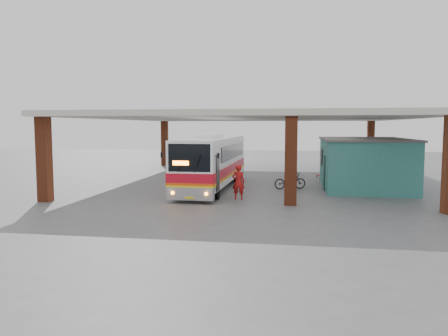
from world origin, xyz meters
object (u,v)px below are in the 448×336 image
at_px(coach_bus, 212,162).
at_px(red_chair, 320,173).
at_px(motorcycle, 290,181).
at_px(pedestrian, 238,182).

bearing_deg(coach_bus, red_chair, 44.95).
relative_size(coach_bus, motorcycle, 5.90).
height_order(coach_bus, pedestrian, coach_bus).
xyz_separation_m(motorcycle, pedestrian, (-2.66, -4.27, 0.41)).
bearing_deg(pedestrian, red_chair, -116.02).
height_order(coach_bus, motorcycle, coach_bus).
xyz_separation_m(coach_bus, pedestrian, (2.13, -3.85, -0.75)).
bearing_deg(pedestrian, coach_bus, -62.59).
distance_m(coach_bus, red_chair, 9.78).
relative_size(coach_bus, pedestrian, 6.27).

